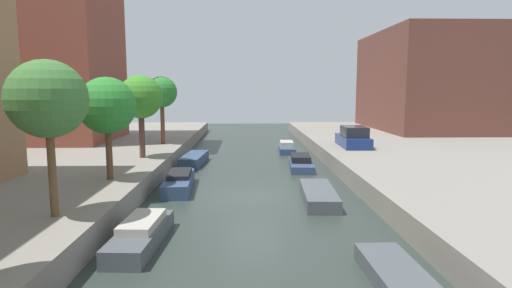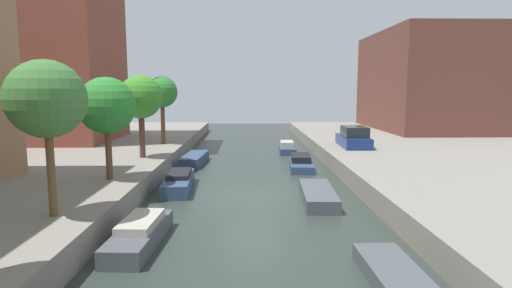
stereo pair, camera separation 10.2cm
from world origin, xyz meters
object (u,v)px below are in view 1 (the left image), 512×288
apartment_tower_far (43,14)px  parked_car (353,138)px  street_tree_3 (107,106)px  moored_boat_right_4 (287,148)px  street_tree_5 (162,93)px  moored_boat_right_1 (398,277)px  moored_boat_right_2 (318,195)px  street_tree_4 (141,98)px  moored_boat_left_3 (179,182)px  low_block_right (426,81)px  moored_boat_right_3 (301,163)px  moored_boat_left_4 (194,159)px  street_tree_2 (48,100)px  moored_boat_left_2 (141,234)px

apartment_tower_far → parked_car: (23.32, -4.39, -9.21)m
street_tree_3 → moored_boat_right_4: 17.66m
street_tree_5 → moored_boat_right_1: street_tree_5 is taller
street_tree_5 → moored_boat_right_2: size_ratio=1.13×
street_tree_4 → moored_boat_left_3: size_ratio=1.08×
street_tree_4 → street_tree_5: size_ratio=0.98×
low_block_right → moored_boat_right_4: 18.37m
street_tree_4 → low_block_right: bearing=35.3°
apartment_tower_far → moored_boat_right_3: (19.20, -7.36, -10.47)m
street_tree_3 → moored_boat_left_4: street_tree_3 is taller
moored_boat_left_4 → moored_boat_right_2: size_ratio=0.99×
street_tree_4 → moored_boat_right_2: (9.46, -6.35, -4.28)m
moored_boat_right_4 → moored_boat_right_2: bearing=-90.1°
street_tree_3 → moored_boat_left_3: bearing=36.6°
street_tree_2 → moored_boat_left_4: size_ratio=1.13×
street_tree_5 → moored_boat_right_2: (9.46, -12.58, -4.51)m
street_tree_4 → parked_car: bearing=17.7°
street_tree_4 → moored_boat_left_4: bearing=50.6°
street_tree_4 → parked_car: street_tree_4 is taller
low_block_right → moored_boat_right_4: low_block_right is taller
street_tree_5 → parked_car: size_ratio=1.13×
street_tree_5 → moored_boat_left_4: size_ratio=1.13×
moored_boat_left_2 → moored_boat_right_4: 20.95m
street_tree_4 → moored_boat_right_3: street_tree_4 is taller
street_tree_2 → street_tree_4: bearing=90.0°
street_tree_3 → moored_boat_right_4: street_tree_3 is taller
moored_boat_left_3 → moored_boat_right_4: size_ratio=1.26×
moored_boat_left_3 → moored_boat_left_4: (-0.10, 7.18, -0.06)m
moored_boat_right_1 → moored_boat_right_2: moored_boat_right_2 is taller
moored_boat_right_3 → parked_car: bearing=35.7°
low_block_right → street_tree_2: size_ratio=3.11×
street_tree_3 → moored_boat_right_2: 10.29m
street_tree_5 → parked_car: bearing=-7.5°
moored_boat_right_1 → moored_boat_right_4: bearing=91.4°
moored_boat_left_3 → moored_boat_right_2: moored_boat_left_3 is taller
street_tree_5 → moored_boat_left_2: bearing=-81.2°
apartment_tower_far → moored_boat_left_4: apartment_tower_far is taller
street_tree_4 → street_tree_5: street_tree_5 is taller
moored_boat_right_3 → moored_boat_right_4: (-0.22, 6.92, 0.01)m
moored_boat_left_4 → moored_boat_right_1: (7.40, -17.75, -0.09)m
moored_boat_right_2 → moored_boat_left_2: bearing=-142.8°
moored_boat_left_3 → moored_boat_left_4: 7.18m
moored_boat_left_3 → moored_boat_left_2: bearing=-90.3°
moored_boat_right_1 → moored_boat_right_2: bearing=94.3°
moored_boat_left_2 → moored_boat_right_3: size_ratio=1.01×
low_block_right → parked_car: low_block_right is taller
moored_boat_left_2 → low_block_right: bearing=52.9°
moored_boat_left_4 → moored_boat_right_4: 8.54m
low_block_right → street_tree_5: bearing=-155.5°
street_tree_4 → moored_boat_left_4: street_tree_4 is taller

